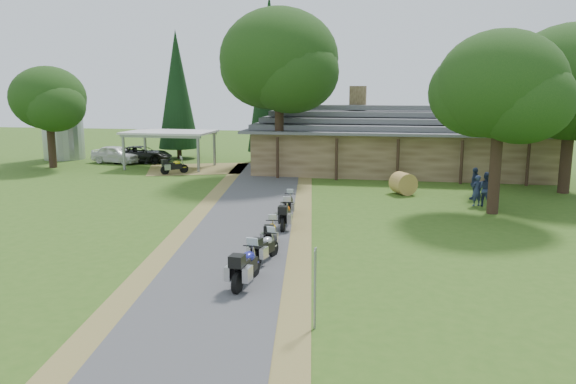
% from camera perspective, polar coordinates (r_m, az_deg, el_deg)
% --- Properties ---
extents(ground, '(120.00, 120.00, 0.00)m').
position_cam_1_polar(ground, '(19.29, -6.83, -8.02)').
color(ground, '#345818').
rests_on(ground, ground).
extents(driveway, '(51.95, 51.95, 0.00)m').
position_cam_1_polar(driveway, '(23.10, -5.09, -4.83)').
color(driveway, '#3F3F41').
rests_on(driveway, ground).
extents(lodge, '(21.40, 9.40, 4.90)m').
position_cam_1_polar(lodge, '(41.60, 11.09, 5.36)').
color(lodge, brown).
rests_on(lodge, ground).
extents(silo, '(3.72, 3.72, 6.85)m').
position_cam_1_polar(silo, '(51.94, -21.97, 6.89)').
color(silo, gray).
rests_on(silo, ground).
extents(carport, '(6.53, 4.39, 2.81)m').
position_cam_1_polar(carport, '(44.00, -11.87, 4.24)').
color(carport, silver).
rests_on(carport, ground).
extents(car_white_sedan, '(3.48, 5.88, 1.83)m').
position_cam_1_polar(car_white_sedan, '(47.75, -17.03, 3.90)').
color(car_white_sedan, white).
rests_on(car_white_sedan, ground).
extents(car_dark_suv, '(3.03, 5.64, 2.06)m').
position_cam_1_polar(car_dark_suv, '(47.54, -14.68, 4.13)').
color(car_dark_suv, black).
rests_on(car_dark_suv, ground).
extents(motorcycle_row_a, '(0.84, 2.05, 1.36)m').
position_cam_1_polar(motorcycle_row_a, '(17.76, -4.26, -7.32)').
color(motorcycle_row_a, navy).
rests_on(motorcycle_row_a, ground).
extents(motorcycle_row_b, '(0.96, 1.78, 1.16)m').
position_cam_1_polar(motorcycle_row_b, '(20.03, -2.34, -5.50)').
color(motorcycle_row_b, '#A6AAAE').
rests_on(motorcycle_row_b, ground).
extents(motorcycle_row_c, '(0.70, 1.73, 1.16)m').
position_cam_1_polar(motorcycle_row_c, '(21.87, -1.74, -4.11)').
color(motorcycle_row_c, '#D49406').
rests_on(motorcycle_row_c, ground).
extents(motorcycle_row_d, '(0.70, 1.91, 1.29)m').
position_cam_1_polar(motorcycle_row_d, '(24.71, -0.28, -2.22)').
color(motorcycle_row_d, '#C64706').
rests_on(motorcycle_row_d, ground).
extents(motorcycle_row_e, '(0.68, 1.73, 1.16)m').
position_cam_1_polar(motorcycle_row_e, '(27.31, 0.10, -1.11)').
color(motorcycle_row_e, black).
rests_on(motorcycle_row_e, ground).
extents(motorcycle_carport_a, '(1.73, 1.65, 1.24)m').
position_cam_1_polar(motorcycle_carport_a, '(40.93, -11.47, 2.68)').
color(motorcycle_carport_a, yellow).
rests_on(motorcycle_carport_a, ground).
extents(person_a, '(0.66, 0.60, 1.90)m').
position_cam_1_polar(person_a, '(30.84, 18.64, 0.39)').
color(person_a, navy).
rests_on(person_a, ground).
extents(person_b, '(0.74, 0.71, 2.13)m').
position_cam_1_polar(person_b, '(30.90, 19.49, 0.57)').
color(person_b, navy).
rests_on(person_b, ground).
extents(person_c, '(0.66, 0.73, 2.09)m').
position_cam_1_polar(person_c, '(32.59, 18.46, 1.10)').
color(person_c, navy).
rests_on(person_c, ground).
extents(hay_bale, '(1.67, 1.63, 1.27)m').
position_cam_1_polar(hay_bale, '(33.16, 11.63, 0.86)').
color(hay_bale, '#A1793B').
rests_on(hay_bale, ground).
extents(sign_post, '(0.39, 0.06, 2.16)m').
position_cam_1_polar(sign_post, '(14.51, 2.76, -9.81)').
color(sign_post, gray).
rests_on(sign_post, ground).
extents(oak_lodge_left, '(7.97, 7.97, 12.89)m').
position_cam_1_polar(oak_lodge_left, '(38.57, -0.91, 11.10)').
color(oak_lodge_left, '#163610').
rests_on(oak_lodge_left, ground).
extents(oak_lodge_right, '(7.77, 7.77, 10.34)m').
position_cam_1_polar(oak_lodge_right, '(36.25, 26.82, 7.98)').
color(oak_lodge_right, '#163610').
rests_on(oak_lodge_right, ground).
extents(oak_driveway, '(6.05, 6.05, 10.10)m').
position_cam_1_polar(oak_driveway, '(28.85, 20.66, 7.79)').
color(oak_driveway, '#163610').
rests_on(oak_driveway, ground).
extents(oak_silo, '(5.59, 5.59, 8.58)m').
position_cam_1_polar(oak_silo, '(46.61, -23.11, 7.53)').
color(oak_silo, '#163610').
rests_on(oak_silo, ground).
extents(cedar_near, '(3.65, 3.65, 13.32)m').
position_cam_1_polar(cedar_near, '(45.91, -1.88, 11.29)').
color(cedar_near, black).
rests_on(cedar_near, ground).
extents(cedar_far, '(3.46, 3.46, 10.89)m').
position_cam_1_polar(cedar_far, '(49.53, -11.18, 9.65)').
color(cedar_far, black).
rests_on(cedar_far, ground).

